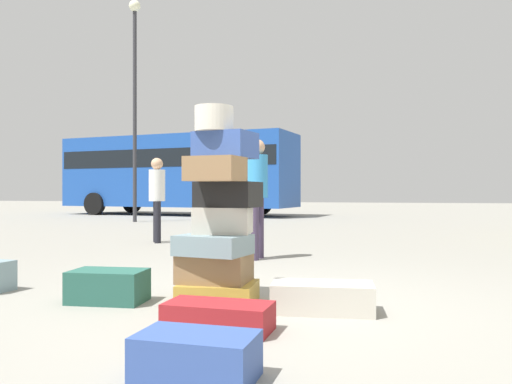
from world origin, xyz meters
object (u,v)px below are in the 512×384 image
at_px(suitcase_tower, 219,220).
at_px(suitcase_teal_behind_tower, 108,286).
at_px(suitcase_navy_left_side, 196,357).
at_px(lamp_post, 135,80).
at_px(parked_bus, 178,170).
at_px(person_bearded_onlooker, 157,192).
at_px(suitcase_cream_right_side, 322,297).
at_px(person_tourist_with_camera, 257,187).
at_px(suitcase_maroon_upright_blue, 218,317).

relative_size(suitcase_tower, suitcase_teal_behind_tower, 2.67).
height_order(suitcase_tower, suitcase_navy_left_side, suitcase_tower).
bearing_deg(lamp_post, parked_bus, 95.54).
relative_size(person_bearded_onlooker, lamp_post, 0.23).
bearing_deg(suitcase_tower, person_bearded_onlooker, 119.82).
relative_size(suitcase_cream_right_side, person_bearded_onlooker, 0.50).
relative_size(suitcase_tower, person_tourist_with_camera, 1.00).
height_order(suitcase_cream_right_side, suitcase_maroon_upright_blue, suitcase_cream_right_side).
bearing_deg(suitcase_tower, suitcase_maroon_upright_blue, -73.23).
distance_m(suitcase_teal_behind_tower, suitcase_navy_left_side, 2.04).
bearing_deg(person_tourist_with_camera, suitcase_tower, 12.50).
xyz_separation_m(suitcase_cream_right_side, suitcase_navy_left_side, (-0.48, -1.59, 0.00)).
bearing_deg(lamp_post, suitcase_maroon_upright_blue, -61.05).
xyz_separation_m(suitcase_teal_behind_tower, lamp_post, (-5.04, 10.63, 4.30)).
relative_size(suitcase_navy_left_side, person_tourist_with_camera, 0.36).
bearing_deg(person_bearded_onlooker, lamp_post, 179.82).
height_order(suitcase_tower, person_tourist_with_camera, person_tourist_with_camera).
relative_size(suitcase_navy_left_side, lamp_post, 0.09).
bearing_deg(suitcase_navy_left_side, person_bearded_onlooker, 118.27).
relative_size(suitcase_navy_left_side, parked_bus, 0.06).
bearing_deg(suitcase_teal_behind_tower, person_tourist_with_camera, 74.17).
distance_m(suitcase_teal_behind_tower, lamp_post, 12.52).
bearing_deg(suitcase_teal_behind_tower, suitcase_cream_right_side, -2.13).
xyz_separation_m(suitcase_tower, suitcase_cream_right_side, (0.91, -0.19, -0.59)).
bearing_deg(suitcase_tower, person_tourist_with_camera, 96.12).
xyz_separation_m(suitcase_tower, person_bearded_onlooker, (-2.63, 4.59, 0.23)).
height_order(suitcase_maroon_upright_blue, lamp_post, lamp_post).
xyz_separation_m(suitcase_maroon_upright_blue, parked_bus, (-6.69, 15.95, 1.74)).
bearing_deg(person_bearded_onlooker, suitcase_tower, -0.29).
distance_m(suitcase_tower, lamp_post, 12.54).
relative_size(suitcase_tower, suitcase_navy_left_side, 2.78).
distance_m(suitcase_teal_behind_tower, parked_bus, 16.36).
xyz_separation_m(person_bearded_onlooker, lamp_post, (-3.33, 5.79, 3.50)).
height_order(suitcase_cream_right_side, suitcase_navy_left_side, suitcase_navy_left_side).
height_order(suitcase_teal_behind_tower, suitcase_maroon_upright_blue, suitcase_teal_behind_tower).
xyz_separation_m(suitcase_maroon_upright_blue, person_bearded_onlooker, (-2.90, 5.48, 0.84)).
relative_size(suitcase_maroon_upright_blue, person_tourist_with_camera, 0.43).
xyz_separation_m(suitcase_navy_left_side, parked_bus, (-6.85, 16.84, 1.72)).
bearing_deg(person_bearded_onlooker, suitcase_cream_right_side, 6.42).
xyz_separation_m(suitcase_navy_left_side, lamp_post, (-6.39, 12.16, 4.32)).
distance_m(person_bearded_onlooker, person_tourist_with_camera, 2.98).
bearing_deg(suitcase_tower, suitcase_cream_right_side, -11.61).
height_order(parked_bus, lamp_post, lamp_post).
relative_size(suitcase_tower, parked_bus, 0.17).
bearing_deg(person_tourist_with_camera, lamp_post, -137.01).
bearing_deg(suitcase_maroon_upright_blue, lamp_post, 121.97).
bearing_deg(suitcase_cream_right_side, suitcase_tower, 163.68).
height_order(suitcase_tower, parked_bus, parked_bus).
height_order(suitcase_maroon_upright_blue, person_tourist_with_camera, person_tourist_with_camera).
distance_m(suitcase_maroon_upright_blue, suitcase_navy_left_side, 0.90).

